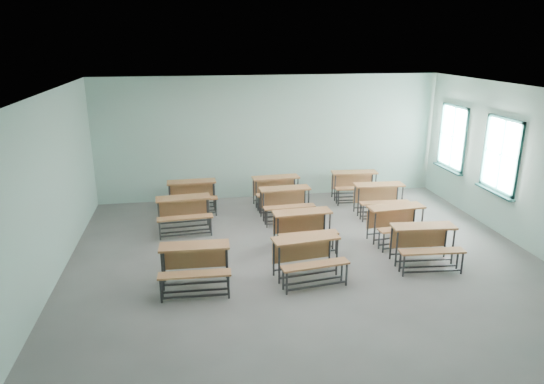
{
  "coord_description": "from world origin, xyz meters",
  "views": [
    {
      "loc": [
        -2.06,
        -8.35,
        4.07
      ],
      "look_at": [
        -0.44,
        1.2,
        1.0
      ],
      "focal_mm": 32.0,
      "sensor_mm": 36.0,
      "label": 1
    }
  ],
  "objects_px": {
    "desk_unit_r0c0": "(195,261)",
    "desk_unit_r0c2": "(425,240)",
    "desk_unit_r2c1": "(286,199)",
    "desk_unit_r3c0": "(192,192)",
    "desk_unit_r1c2": "(398,219)",
    "desk_unit_r3c2": "(355,182)",
    "desk_unit_r2c0": "(184,209)",
    "desk_unit_r0c1": "(308,252)",
    "desk_unit_r2c2": "(380,195)",
    "desk_unit_r1c1": "(303,224)",
    "desk_unit_r3c1": "(277,187)"
  },
  "relations": [
    {
      "from": "desk_unit_r0c2",
      "to": "desk_unit_r1c2",
      "type": "height_order",
      "value": "same"
    },
    {
      "from": "desk_unit_r1c2",
      "to": "desk_unit_r3c0",
      "type": "bearing_deg",
      "value": 143.18
    },
    {
      "from": "desk_unit_r0c2",
      "to": "desk_unit_r1c2",
      "type": "relative_size",
      "value": 0.99
    },
    {
      "from": "desk_unit_r2c0",
      "to": "desk_unit_r3c0",
      "type": "bearing_deg",
      "value": 77.27
    },
    {
      "from": "desk_unit_r1c1",
      "to": "desk_unit_r3c2",
      "type": "height_order",
      "value": "same"
    },
    {
      "from": "desk_unit_r3c2",
      "to": "desk_unit_r2c2",
      "type": "bearing_deg",
      "value": -75.79
    },
    {
      "from": "desk_unit_r2c2",
      "to": "desk_unit_r3c2",
      "type": "relative_size",
      "value": 0.99
    },
    {
      "from": "desk_unit_r0c0",
      "to": "desk_unit_r3c1",
      "type": "distance_m",
      "value": 4.49
    },
    {
      "from": "desk_unit_r0c2",
      "to": "desk_unit_r2c0",
      "type": "xyz_separation_m",
      "value": [
        -4.44,
        2.48,
        0.0
      ]
    },
    {
      "from": "desk_unit_r2c0",
      "to": "desk_unit_r2c2",
      "type": "bearing_deg",
      "value": -1.04
    },
    {
      "from": "desk_unit_r2c0",
      "to": "desk_unit_r2c1",
      "type": "relative_size",
      "value": 1.02
    },
    {
      "from": "desk_unit_r0c1",
      "to": "desk_unit_r1c1",
      "type": "relative_size",
      "value": 1.04
    },
    {
      "from": "desk_unit_r2c1",
      "to": "desk_unit_r0c2",
      "type": "bearing_deg",
      "value": -55.54
    },
    {
      "from": "desk_unit_r0c1",
      "to": "desk_unit_r2c2",
      "type": "distance_m",
      "value": 3.82
    },
    {
      "from": "desk_unit_r0c2",
      "to": "desk_unit_r3c2",
      "type": "distance_m",
      "value": 3.91
    },
    {
      "from": "desk_unit_r3c1",
      "to": "desk_unit_r0c1",
      "type": "bearing_deg",
      "value": -96.04
    },
    {
      "from": "desk_unit_r1c1",
      "to": "desk_unit_r3c0",
      "type": "xyz_separation_m",
      "value": [
        -2.2,
        2.59,
        0.0
      ]
    },
    {
      "from": "desk_unit_r0c1",
      "to": "desk_unit_r0c2",
      "type": "relative_size",
      "value": 1.03
    },
    {
      "from": "desk_unit_r0c0",
      "to": "desk_unit_r0c1",
      "type": "bearing_deg",
      "value": 2.16
    },
    {
      "from": "desk_unit_r1c2",
      "to": "desk_unit_r3c2",
      "type": "height_order",
      "value": "same"
    },
    {
      "from": "desk_unit_r0c1",
      "to": "desk_unit_r2c0",
      "type": "relative_size",
      "value": 1.04
    },
    {
      "from": "desk_unit_r3c2",
      "to": "desk_unit_r0c0",
      "type": "bearing_deg",
      "value": -131.95
    },
    {
      "from": "desk_unit_r2c0",
      "to": "desk_unit_r3c2",
      "type": "bearing_deg",
      "value": 13.9
    },
    {
      "from": "desk_unit_r2c2",
      "to": "desk_unit_r0c0",
      "type": "bearing_deg",
      "value": -144.27
    },
    {
      "from": "desk_unit_r2c0",
      "to": "desk_unit_r3c2",
      "type": "distance_m",
      "value": 4.65
    },
    {
      "from": "desk_unit_r1c1",
      "to": "desk_unit_r3c0",
      "type": "bearing_deg",
      "value": 126.99
    },
    {
      "from": "desk_unit_r2c0",
      "to": "desk_unit_r3c0",
      "type": "xyz_separation_m",
      "value": [
        0.19,
        1.25,
        0.0
      ]
    },
    {
      "from": "desk_unit_r0c1",
      "to": "desk_unit_r0c0",
      "type": "bearing_deg",
      "value": 172.5
    },
    {
      "from": "desk_unit_r1c1",
      "to": "desk_unit_r3c2",
      "type": "distance_m",
      "value": 3.43
    },
    {
      "from": "desk_unit_r0c0",
      "to": "desk_unit_r3c1",
      "type": "relative_size",
      "value": 0.98
    },
    {
      "from": "desk_unit_r0c0",
      "to": "desk_unit_r0c1",
      "type": "xyz_separation_m",
      "value": [
        1.96,
        0.0,
        0.0
      ]
    },
    {
      "from": "desk_unit_r1c2",
      "to": "desk_unit_r3c1",
      "type": "height_order",
      "value": "same"
    },
    {
      "from": "desk_unit_r3c0",
      "to": "desk_unit_r0c2",
      "type": "bearing_deg",
      "value": -42.72
    },
    {
      "from": "desk_unit_r0c2",
      "to": "desk_unit_r3c1",
      "type": "xyz_separation_m",
      "value": [
        -2.13,
        3.77,
        0.0
      ]
    },
    {
      "from": "desk_unit_r2c2",
      "to": "desk_unit_r1c1",
      "type": "bearing_deg",
      "value": -142.48
    },
    {
      "from": "desk_unit_r2c0",
      "to": "desk_unit_r2c1",
      "type": "height_order",
      "value": "same"
    },
    {
      "from": "desk_unit_r0c0",
      "to": "desk_unit_r1c2",
      "type": "bearing_deg",
      "value": 19.27
    },
    {
      "from": "desk_unit_r0c2",
      "to": "desk_unit_r3c0",
      "type": "relative_size",
      "value": 1.03
    },
    {
      "from": "desk_unit_r0c1",
      "to": "desk_unit_r2c0",
      "type": "height_order",
      "value": "same"
    },
    {
      "from": "desk_unit_r1c2",
      "to": "desk_unit_r3c1",
      "type": "xyz_separation_m",
      "value": [
        -2.09,
        2.65,
        0.0
      ]
    },
    {
      "from": "desk_unit_r2c1",
      "to": "desk_unit_r2c2",
      "type": "xyz_separation_m",
      "value": [
        2.29,
        -0.08,
        0.0
      ]
    },
    {
      "from": "desk_unit_r0c0",
      "to": "desk_unit_r2c1",
      "type": "xyz_separation_m",
      "value": [
        2.15,
        2.98,
        0.0
      ]
    },
    {
      "from": "desk_unit_r0c2",
      "to": "desk_unit_r3c1",
      "type": "relative_size",
      "value": 1.01
    },
    {
      "from": "desk_unit_r0c0",
      "to": "desk_unit_r0c2",
      "type": "height_order",
      "value": "same"
    },
    {
      "from": "desk_unit_r0c1",
      "to": "desk_unit_r2c1",
      "type": "distance_m",
      "value": 2.98
    },
    {
      "from": "desk_unit_r0c1",
      "to": "desk_unit_r1c2",
      "type": "bearing_deg",
      "value": 22.45
    },
    {
      "from": "desk_unit_r0c2",
      "to": "desk_unit_r3c2",
      "type": "xyz_separation_m",
      "value": [
        -0.01,
        3.91,
        0.0
      ]
    },
    {
      "from": "desk_unit_r1c1",
      "to": "desk_unit_r2c0",
      "type": "distance_m",
      "value": 2.74
    },
    {
      "from": "desk_unit_r2c2",
      "to": "desk_unit_r3c2",
      "type": "bearing_deg",
      "value": 102.78
    },
    {
      "from": "desk_unit_r2c2",
      "to": "desk_unit_r3c1",
      "type": "bearing_deg",
      "value": 158.25
    }
  ]
}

